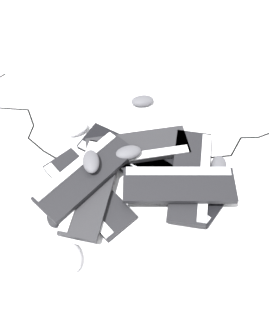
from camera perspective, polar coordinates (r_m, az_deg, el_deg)
name	(u,v)px	position (r m, az deg, el deg)	size (l,w,h in m)	color
ground_plane	(143,170)	(1.41, 1.43, -0.35)	(3.20, 3.20, 0.00)	white
keyboard_0	(88,192)	(1.35, -8.17, -4.17)	(0.15, 0.44, 0.03)	black
keyboard_1	(171,185)	(1.37, 6.36, -2.87)	(0.22, 0.46, 0.03)	black
keyboard_2	(127,156)	(1.43, -1.34, 2.09)	(0.28, 0.46, 0.03)	black
keyboard_3	(191,175)	(1.37, 9.81, -1.22)	(0.44, 0.39, 0.03)	black
keyboard_4	(92,187)	(1.33, -7.35, -3.33)	(0.45, 0.38, 0.03)	#232326
keyboard_5	(179,184)	(1.30, 7.74, -2.85)	(0.43, 0.41, 0.03)	black
keyboard_6	(138,147)	(1.42, 0.56, 3.63)	(0.45, 0.36, 0.03)	#232326
keyboard_7	(86,174)	(1.33, -8.47, -1.07)	(0.45, 0.19, 0.03)	black
mouse_0	(142,101)	(1.63, 1.39, 11.61)	(0.11, 0.07, 0.04)	#4C4C51
mouse_1	(219,166)	(1.44, 14.46, 0.32)	(0.11, 0.07, 0.04)	#4C4C51
mouse_2	(128,153)	(1.36, -1.07, 2.71)	(0.11, 0.07, 0.04)	#4C4C51
mouse_3	(91,162)	(1.31, -7.58, 1.13)	(0.11, 0.07, 0.04)	#4C4C51
mouse_4	(77,129)	(1.54, -9.95, 6.68)	(0.11, 0.07, 0.04)	#B7B7BC
mouse_5	(55,214)	(1.33, -13.65, -7.87)	(0.11, 0.07, 0.04)	black
mouse_6	(73,258)	(1.25, -10.72, -15.10)	(0.11, 0.07, 0.04)	#B7B7BC
cable_0	(13,113)	(1.70, -20.43, 8.93)	(0.20, 0.65, 0.01)	black
cable_1	(248,141)	(1.58, 19.19, 4.51)	(0.49, 0.39, 0.01)	black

